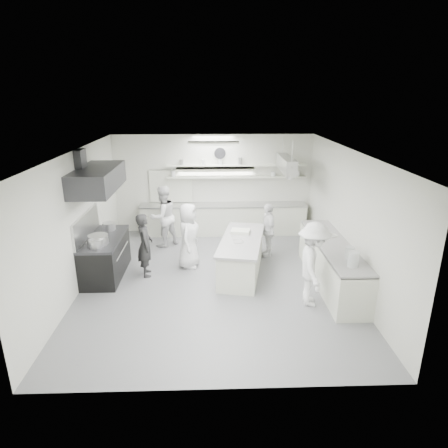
{
  "coord_description": "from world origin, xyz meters",
  "views": [
    {
      "loc": [
        -0.07,
        -8.16,
        4.18
      ],
      "look_at": [
        0.22,
        0.6,
        1.19
      ],
      "focal_mm": 31.14,
      "sensor_mm": 36.0,
      "label": 1
    }
  ],
  "objects_px": {
    "right_counter": "(332,264)",
    "cook_stove": "(145,245)",
    "cook_back": "(163,216)",
    "stove": "(106,258)",
    "back_counter": "(224,219)",
    "prep_island": "(241,257)"
  },
  "relations": [
    {
      "from": "right_counter",
      "to": "cook_stove",
      "type": "relative_size",
      "value": 2.15
    },
    {
      "from": "stove",
      "to": "cook_back",
      "type": "bearing_deg",
      "value": 57.88
    },
    {
      "from": "prep_island",
      "to": "cook_back",
      "type": "relative_size",
      "value": 1.3
    },
    {
      "from": "prep_island",
      "to": "cook_back",
      "type": "bearing_deg",
      "value": 149.38
    },
    {
      "from": "stove",
      "to": "right_counter",
      "type": "bearing_deg",
      "value": -6.52
    },
    {
      "from": "back_counter",
      "to": "right_counter",
      "type": "height_order",
      "value": "right_counter"
    },
    {
      "from": "back_counter",
      "to": "cook_stove",
      "type": "height_order",
      "value": "cook_stove"
    },
    {
      "from": "stove",
      "to": "cook_back",
      "type": "distance_m",
      "value": 2.24
    },
    {
      "from": "cook_stove",
      "to": "cook_back",
      "type": "height_order",
      "value": "cook_back"
    },
    {
      "from": "right_counter",
      "to": "cook_back",
      "type": "height_order",
      "value": "cook_back"
    },
    {
      "from": "right_counter",
      "to": "cook_stove",
      "type": "bearing_deg",
      "value": 172.32
    },
    {
      "from": "stove",
      "to": "cook_stove",
      "type": "xyz_separation_m",
      "value": [
        0.95,
        -0.02,
        0.32
      ]
    },
    {
      "from": "stove",
      "to": "prep_island",
      "type": "xyz_separation_m",
      "value": [
        3.24,
        0.01,
        -0.03
      ]
    },
    {
      "from": "right_counter",
      "to": "cook_back",
      "type": "bearing_deg",
      "value": 148.92
    },
    {
      "from": "prep_island",
      "to": "right_counter",
      "type": "bearing_deg",
      "value": -5.7
    },
    {
      "from": "right_counter",
      "to": "prep_island",
      "type": "xyz_separation_m",
      "value": [
        -2.01,
        0.61,
        -0.05
      ]
    },
    {
      "from": "right_counter",
      "to": "cook_stove",
      "type": "xyz_separation_m",
      "value": [
        -4.3,
        0.58,
        0.3
      ]
    },
    {
      "from": "back_counter",
      "to": "cook_back",
      "type": "relative_size",
      "value": 2.87
    },
    {
      "from": "back_counter",
      "to": "right_counter",
      "type": "xyz_separation_m",
      "value": [
        2.35,
        -3.4,
        0.01
      ]
    },
    {
      "from": "back_counter",
      "to": "right_counter",
      "type": "distance_m",
      "value": 4.13
    },
    {
      "from": "cook_stove",
      "to": "cook_back",
      "type": "bearing_deg",
      "value": -18.21
    },
    {
      "from": "right_counter",
      "to": "cook_stove",
      "type": "distance_m",
      "value": 4.34
    }
  ]
}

